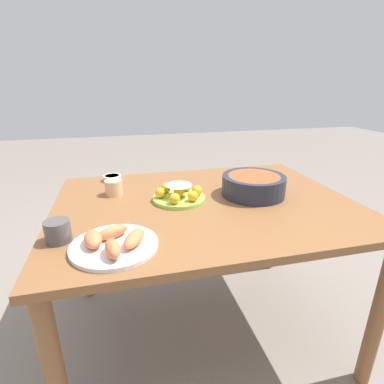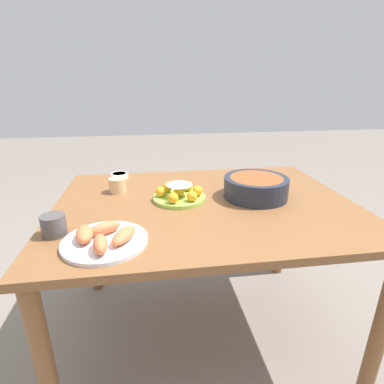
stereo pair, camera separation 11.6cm
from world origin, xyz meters
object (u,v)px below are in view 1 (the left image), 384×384
Objects in this scene: dining_table at (205,220)px; cake_plate at (179,194)px; seafood_platter at (114,243)px; cup_near at (58,231)px; sauce_bowl at (112,178)px; serving_bowl at (253,185)px; cup_far at (114,188)px.

dining_table is 0.16m from cake_plate.
seafood_platter is 0.20m from cup_near.
sauce_bowl is (-0.29, 0.35, -0.01)m from cake_plate.
cake_plate is 0.44m from seafood_platter.
cup_near is (-0.17, 0.09, 0.02)m from seafood_platter.
dining_table is 0.57m from sauce_bowl.
dining_table is 0.62m from cup_near.
cup_near is at bearing -158.57° from dining_table.
serving_bowl is 3.48× the size of cup_near.
seafood_platter is (-0.28, -0.35, -0.01)m from cake_plate.
sauce_bowl is at bearing 92.44° from cup_far.
serving_bowl is 0.83m from cup_near.
sauce_bowl reaches higher than dining_table.
seafood_platter reaches higher than sauce_bowl.
serving_bowl reaches higher than cup_far.
cake_plate is 0.46m from sauce_bowl.
cake_plate reaches higher than cup_far.
serving_bowl is at bearing -3.22° from cake_plate.
cup_near is (-0.56, -0.22, 0.13)m from dining_table.
serving_bowl is at bearing 27.86° from seafood_platter.
dining_table is 4.64× the size of seafood_platter.
cake_plate is (-0.11, 0.04, 0.12)m from dining_table.
dining_table is 15.60× the size of cup_near.
dining_table is 5.52× the size of cake_plate.
cake_plate is at bearing 51.21° from seafood_platter.
cup_near is at bearing -163.21° from serving_bowl.
sauce_bowl is 0.22m from cup_far.
sauce_bowl is at bearing 90.66° from seafood_platter.
serving_bowl is 0.70m from seafood_platter.
cup_far reaches higher than sauce_bowl.
cake_plate reaches higher than seafood_platter.
cup_far is at bearing 89.87° from seafood_platter.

